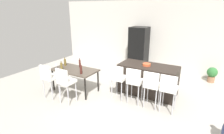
{
  "coord_description": "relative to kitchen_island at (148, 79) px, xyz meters",
  "views": [
    {
      "loc": [
        1.88,
        -4.37,
        2.59
      ],
      "look_at": [
        -0.71,
        0.11,
        0.85
      ],
      "focal_mm": 28.3,
      "sensor_mm": 36.0,
      "label": 1
    }
  ],
  "objects": [
    {
      "name": "ground_plane",
      "position": [
        -0.29,
        -0.61,
        -0.46
      ],
      "size": [
        10.0,
        10.0,
        0.0
      ],
      "primitive_type": "plane",
      "color": "#ADA89E"
    },
    {
      "name": "back_wall",
      "position": [
        -0.29,
        2.45,
        0.99
      ],
      "size": [
        10.0,
        0.12,
        2.9
      ],
      "primitive_type": "cube",
      "color": "beige",
      "rests_on": "ground_plane"
    },
    {
      "name": "kitchen_island",
      "position": [
        0.0,
        0.0,
        0.0
      ],
      "size": [
        1.77,
        0.83,
        0.92
      ],
      "primitive_type": "cube",
      "color": "black",
      "rests_on": "ground_plane"
    },
    {
      "name": "bar_chair_left",
      "position": [
        -0.62,
        -0.8,
        0.24
      ],
      "size": [
        0.4,
        0.4,
        1.05
      ],
      "color": "white",
      "rests_on": "ground_plane"
    },
    {
      "name": "bar_chair_middle",
      "position": [
        -0.11,
        -0.8,
        0.24
      ],
      "size": [
        0.41,
        0.41,
        1.05
      ],
      "color": "white",
      "rests_on": "ground_plane"
    },
    {
      "name": "bar_chair_right",
      "position": [
        0.38,
        -0.8,
        0.24
      ],
      "size": [
        0.41,
        0.41,
        1.05
      ],
      "color": "white",
      "rests_on": "ground_plane"
    },
    {
      "name": "bar_chair_far",
      "position": [
        0.82,
        -0.8,
        0.24
      ],
      "size": [
        0.41,
        0.41,
        1.05
      ],
      "color": "white",
      "rests_on": "ground_plane"
    },
    {
      "name": "dining_table",
      "position": [
        -2.07,
        -1.01,
        0.21
      ],
      "size": [
        1.44,
        0.78,
        0.74
      ],
      "color": "#4C4238",
      "rests_on": "ground_plane"
    },
    {
      "name": "dining_chair_near",
      "position": [
        -2.39,
        -1.76,
        0.24
      ],
      "size": [
        0.41,
        0.41,
        1.05
      ],
      "color": "white",
      "rests_on": "ground_plane"
    },
    {
      "name": "dining_chair_far",
      "position": [
        -1.75,
        -1.76,
        0.24
      ],
      "size": [
        0.41,
        0.41,
        1.05
      ],
      "color": "white",
      "rests_on": "ground_plane"
    },
    {
      "name": "wine_bottle_right",
      "position": [
        -1.63,
        -1.22,
        0.41
      ],
      "size": [
        0.07,
        0.07,
        0.34
      ],
      "color": "#471E19",
      "rests_on": "dining_table"
    },
    {
      "name": "wine_bottle_middle",
      "position": [
        -2.32,
        -1.31,
        0.41
      ],
      "size": [
        0.07,
        0.07,
        0.31
      ],
      "color": "brown",
      "rests_on": "dining_table"
    },
    {
      "name": "wine_bottle_far",
      "position": [
        -2.05,
        -0.77,
        0.41
      ],
      "size": [
        0.06,
        0.06,
        0.32
      ],
      "color": "#471E19",
      "rests_on": "dining_table"
    },
    {
      "name": "wine_bottle_inner",
      "position": [
        -2.61,
        -0.87,
        0.39
      ],
      "size": [
        0.07,
        0.07,
        0.28
      ],
      "color": "brown",
      "rests_on": "dining_table"
    },
    {
      "name": "wine_glass_left",
      "position": [
        -2.45,
        -1.17,
        0.4
      ],
      "size": [
        0.07,
        0.07,
        0.17
      ],
      "color": "silver",
      "rests_on": "dining_table"
    },
    {
      "name": "wine_glass_near",
      "position": [
        -2.66,
        -1.22,
        0.4
      ],
      "size": [
        0.07,
        0.07,
        0.17
      ],
      "color": "silver",
      "rests_on": "dining_table"
    },
    {
      "name": "refrigerator",
      "position": [
        -1.13,
        2.01,
        0.46
      ],
      "size": [
        0.72,
        0.68,
        1.84
      ],
      "primitive_type": "cube",
      "color": "black",
      "rests_on": "ground_plane"
    },
    {
      "name": "fruit_bowl",
      "position": [
        -0.04,
        -0.06,
        0.5
      ],
      "size": [
        0.24,
        0.24,
        0.07
      ],
      "primitive_type": "cylinder",
      "color": "#C6512D",
      "rests_on": "kitchen_island"
    },
    {
      "name": "potted_plant",
      "position": [
        1.74,
        2.0,
        -0.14
      ],
      "size": [
        0.36,
        0.36,
        0.56
      ],
      "color": "#996B4C",
      "rests_on": "ground_plane"
    }
  ]
}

